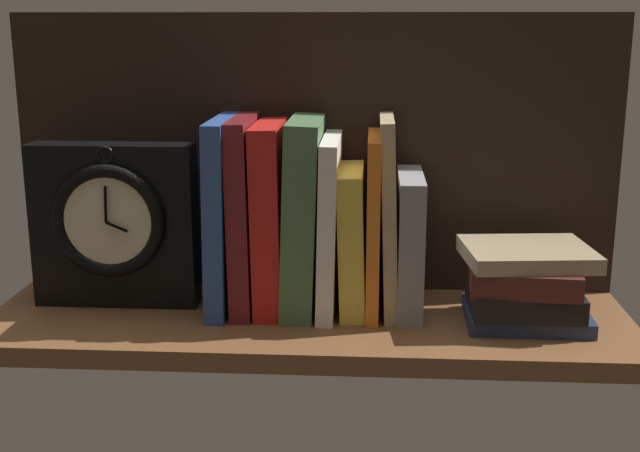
{
  "coord_description": "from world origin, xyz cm",
  "views": [
    {
      "loc": [
        8.01,
        -101.15,
        37.5
      ],
      "look_at": [
        1.26,
        3.66,
        11.19
      ],
      "focal_mm": 46.22,
      "sensor_mm": 36.0,
      "label": 1
    }
  ],
  "objects_px": {
    "book_green_romantic": "(303,215)",
    "book_red_requiem": "(271,217)",
    "book_orange_pandolfini": "(373,223)",
    "book_yellow_seinlanguage": "(352,240)",
    "book_tan_shortstories": "(389,215)",
    "book_maroon_dawkins": "(245,214)",
    "framed_clock": "(114,224)",
    "book_blue_modern": "(224,214)",
    "book_stack_side": "(525,285)",
    "book_gray_chess": "(409,243)",
    "book_white_catcher": "(329,224)"
  },
  "relations": [
    {
      "from": "book_stack_side",
      "to": "book_yellow_seinlanguage",
      "type": "bearing_deg",
      "value": 167.97
    },
    {
      "from": "book_blue_modern",
      "to": "book_maroon_dawkins",
      "type": "xyz_separation_m",
      "value": [
        0.03,
        0.0,
        0.0
      ]
    },
    {
      "from": "book_blue_modern",
      "to": "book_orange_pandolfini",
      "type": "xyz_separation_m",
      "value": [
        0.2,
        0.0,
        -0.01
      ]
    },
    {
      "from": "book_orange_pandolfini",
      "to": "book_gray_chess",
      "type": "distance_m",
      "value": 0.05
    },
    {
      "from": "book_red_requiem",
      "to": "book_stack_side",
      "type": "bearing_deg",
      "value": -8.15
    },
    {
      "from": "framed_clock",
      "to": "book_blue_modern",
      "type": "bearing_deg",
      "value": 2.47
    },
    {
      "from": "book_maroon_dawkins",
      "to": "book_white_catcher",
      "type": "height_order",
      "value": "book_maroon_dawkins"
    },
    {
      "from": "book_maroon_dawkins",
      "to": "book_yellow_seinlanguage",
      "type": "distance_m",
      "value": 0.15
    },
    {
      "from": "book_yellow_seinlanguage",
      "to": "framed_clock",
      "type": "height_order",
      "value": "framed_clock"
    },
    {
      "from": "book_green_romantic",
      "to": "book_orange_pandolfini",
      "type": "relative_size",
      "value": 1.08
    },
    {
      "from": "book_green_romantic",
      "to": "book_red_requiem",
      "type": "bearing_deg",
      "value": 180.0
    },
    {
      "from": "book_tan_shortstories",
      "to": "book_yellow_seinlanguage",
      "type": "bearing_deg",
      "value": 180.0
    },
    {
      "from": "book_tan_shortstories",
      "to": "framed_clock",
      "type": "distance_m",
      "value": 0.37
    },
    {
      "from": "book_red_requiem",
      "to": "book_stack_side",
      "type": "distance_m",
      "value": 0.34
    },
    {
      "from": "book_blue_modern",
      "to": "book_stack_side",
      "type": "distance_m",
      "value": 0.4
    },
    {
      "from": "book_green_romantic",
      "to": "book_stack_side",
      "type": "relative_size",
      "value": 1.51
    },
    {
      "from": "book_gray_chess",
      "to": "book_stack_side",
      "type": "bearing_deg",
      "value": -17.96
    },
    {
      "from": "book_red_requiem",
      "to": "book_gray_chess",
      "type": "height_order",
      "value": "book_red_requiem"
    },
    {
      "from": "book_blue_modern",
      "to": "book_gray_chess",
      "type": "distance_m",
      "value": 0.25
    },
    {
      "from": "book_tan_shortstories",
      "to": "book_gray_chess",
      "type": "bearing_deg",
      "value": 0.0
    },
    {
      "from": "book_maroon_dawkins",
      "to": "book_red_requiem",
      "type": "distance_m",
      "value": 0.03
    },
    {
      "from": "book_blue_modern",
      "to": "book_yellow_seinlanguage",
      "type": "relative_size",
      "value": 1.34
    },
    {
      "from": "book_green_romantic",
      "to": "book_maroon_dawkins",
      "type": "bearing_deg",
      "value": 180.0
    },
    {
      "from": "book_yellow_seinlanguage",
      "to": "book_gray_chess",
      "type": "xyz_separation_m",
      "value": [
        0.08,
        0.0,
        -0.0
      ]
    },
    {
      "from": "book_maroon_dawkins",
      "to": "book_yellow_seinlanguage",
      "type": "bearing_deg",
      "value": 0.0
    },
    {
      "from": "book_tan_shortstories",
      "to": "book_stack_side",
      "type": "distance_m",
      "value": 0.19
    },
    {
      "from": "framed_clock",
      "to": "book_white_catcher",
      "type": "bearing_deg",
      "value": 1.27
    },
    {
      "from": "book_blue_modern",
      "to": "book_orange_pandolfini",
      "type": "distance_m",
      "value": 0.2
    },
    {
      "from": "book_white_catcher",
      "to": "book_red_requiem",
      "type": "bearing_deg",
      "value": 180.0
    },
    {
      "from": "book_maroon_dawkins",
      "to": "framed_clock",
      "type": "bearing_deg",
      "value": -177.93
    },
    {
      "from": "book_green_romantic",
      "to": "book_white_catcher",
      "type": "xyz_separation_m",
      "value": [
        0.03,
        0.0,
        -0.01
      ]
    },
    {
      "from": "book_tan_shortstories",
      "to": "framed_clock",
      "type": "bearing_deg",
      "value": -179.0
    },
    {
      "from": "book_maroon_dawkins",
      "to": "framed_clock",
      "type": "relative_size",
      "value": 1.16
    },
    {
      "from": "book_tan_shortstories",
      "to": "book_gray_chess",
      "type": "height_order",
      "value": "book_tan_shortstories"
    },
    {
      "from": "book_green_romantic",
      "to": "book_stack_side",
      "type": "bearing_deg",
      "value": -9.33
    },
    {
      "from": "book_maroon_dawkins",
      "to": "book_stack_side",
      "type": "xyz_separation_m",
      "value": [
        0.36,
        -0.05,
        -0.08
      ]
    },
    {
      "from": "book_red_requiem",
      "to": "framed_clock",
      "type": "bearing_deg",
      "value": -178.27
    },
    {
      "from": "book_white_catcher",
      "to": "book_stack_side",
      "type": "xyz_separation_m",
      "value": [
        0.25,
        -0.05,
        -0.06
      ]
    },
    {
      "from": "book_white_catcher",
      "to": "framed_clock",
      "type": "bearing_deg",
      "value": -178.73
    },
    {
      "from": "book_maroon_dawkins",
      "to": "book_white_catcher",
      "type": "bearing_deg",
      "value": 0.0
    },
    {
      "from": "book_maroon_dawkins",
      "to": "book_gray_chess",
      "type": "xyz_separation_m",
      "value": [
        0.22,
        0.0,
        -0.04
      ]
    },
    {
      "from": "book_blue_modern",
      "to": "book_stack_side",
      "type": "relative_size",
      "value": 1.51
    },
    {
      "from": "book_maroon_dawkins",
      "to": "book_orange_pandolfini",
      "type": "bearing_deg",
      "value": 0.0
    },
    {
      "from": "book_maroon_dawkins",
      "to": "book_stack_side",
      "type": "height_order",
      "value": "book_maroon_dawkins"
    },
    {
      "from": "book_blue_modern",
      "to": "book_yellow_seinlanguage",
      "type": "xyz_separation_m",
      "value": [
        0.17,
        0.0,
        -0.03
      ]
    },
    {
      "from": "book_blue_modern",
      "to": "book_orange_pandolfini",
      "type": "relative_size",
      "value": 1.08
    },
    {
      "from": "book_white_catcher",
      "to": "book_stack_side",
      "type": "distance_m",
      "value": 0.26
    },
    {
      "from": "book_tan_shortstories",
      "to": "book_stack_side",
      "type": "xyz_separation_m",
      "value": [
        0.17,
        -0.05,
        -0.08
      ]
    },
    {
      "from": "book_maroon_dawkins",
      "to": "book_green_romantic",
      "type": "height_order",
      "value": "same"
    },
    {
      "from": "book_yellow_seinlanguage",
      "to": "book_tan_shortstories",
      "type": "xyz_separation_m",
      "value": [
        0.05,
        0.0,
        0.03
      ]
    }
  ]
}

